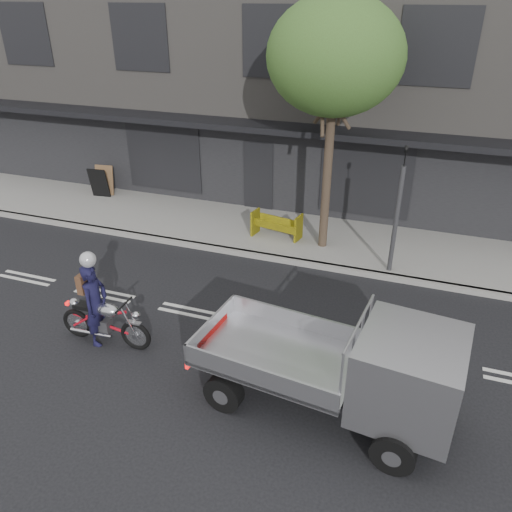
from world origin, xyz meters
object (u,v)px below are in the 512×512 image
object	(u,v)px
motorcycle	(105,320)
flatbed_ute	(382,372)
rider	(96,305)
sandwich_board	(99,183)
street_tree	(335,57)
construction_barrier	(274,227)
traffic_light_pole	(396,218)

from	to	relation	value
motorcycle	flatbed_ute	world-z (taller)	flatbed_ute
rider	sandwich_board	xyz separation A→B (m)	(-4.83, 6.95, -0.24)
street_tree	construction_barrier	world-z (taller)	street_tree
flatbed_ute	construction_barrier	distance (m)	7.23
street_tree	construction_barrier	bearing A→B (deg)	-175.01
street_tree	traffic_light_pole	distance (m)	4.23
traffic_light_pole	motorcycle	world-z (taller)	traffic_light_pole
street_tree	motorcycle	bearing A→B (deg)	-120.31
traffic_light_pole	rider	distance (m)	7.48
construction_barrier	sandwich_board	distance (m)	7.06
traffic_light_pole	sandwich_board	size ratio (longest dim) A/B	3.27
traffic_light_pole	construction_barrier	size ratio (longest dim) A/B	2.42
rider	sandwich_board	world-z (taller)	rider
rider	construction_barrier	world-z (taller)	rider
construction_barrier	traffic_light_pole	bearing A→B (deg)	-11.93
construction_barrier	flatbed_ute	bearing A→B (deg)	-58.48
construction_barrier	street_tree	bearing A→B (deg)	4.99
sandwich_board	flatbed_ute	bearing A→B (deg)	-41.30
motorcycle	rider	bearing A→B (deg)	178.85
rider	construction_barrier	distance (m)	6.08
traffic_light_pole	rider	xyz separation A→B (m)	(-5.55, -4.97, -0.73)
motorcycle	flatbed_ute	size ratio (longest dim) A/B	0.46
street_tree	sandwich_board	size ratio (longest dim) A/B	6.31
street_tree	sandwich_board	distance (m)	9.62
traffic_light_pole	flatbed_ute	size ratio (longest dim) A/B	0.75
motorcycle	construction_barrier	world-z (taller)	motorcycle
traffic_light_pole	flatbed_ute	xyz separation A→B (m)	(0.33, -5.42, -0.47)
flatbed_ute	sandwich_board	xyz separation A→B (m)	(-10.71, 7.40, -0.50)
construction_barrier	sandwich_board	world-z (taller)	sandwich_board
motorcycle	construction_barrier	bearing A→B (deg)	69.77
flatbed_ute	street_tree	bearing A→B (deg)	116.99
street_tree	motorcycle	distance (m)	8.22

